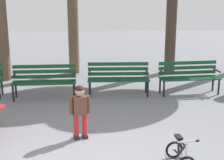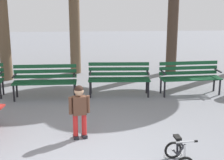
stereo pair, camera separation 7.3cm
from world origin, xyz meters
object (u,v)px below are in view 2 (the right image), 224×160
Objects in this scene: park_bench_left at (45,79)px; kids_bicycle at (179,154)px; child_standing at (79,108)px; park_bench_far_right at (190,75)px; park_bench_right at (119,76)px.

kids_bicycle is (2.54, -3.65, -0.31)m from park_bench_left.
child_standing is at bearing 144.05° from kids_bicycle.
park_bench_far_right is at bearing 2.56° from park_bench_left.
park_bench_right is at bearing 70.49° from child_standing.
park_bench_far_right is at bearing 0.32° from park_bench_right.
park_bench_left is at bearing -177.44° from park_bench_far_right.
park_bench_left is 1.56× the size of child_standing.
child_standing is (0.96, -2.51, 0.09)m from park_bench_left.
park_bench_right is 1.57× the size of child_standing.
park_bench_far_right is 4.04m from kids_bicycle.
park_bench_right and park_bench_far_right have the same top height.
park_bench_left reaches higher than kids_bicycle.
kids_bicycle is at bearing -35.95° from child_standing.
child_standing is (-0.94, -2.67, 0.09)m from park_bench_right.
kids_bicycle is (0.64, -3.81, -0.31)m from park_bench_right.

